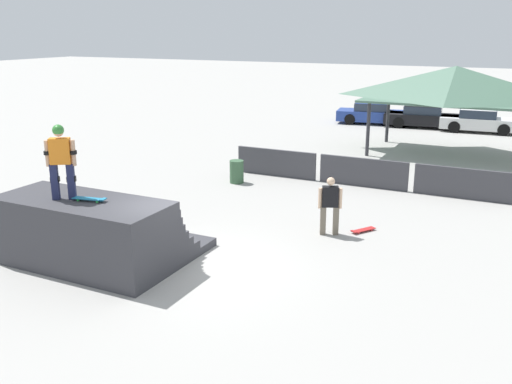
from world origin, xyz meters
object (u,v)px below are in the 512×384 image
at_px(skater_on_deck, 61,157).
at_px(parked_car_white, 479,121).
at_px(parked_car_blue, 373,114).
at_px(parked_car_black, 424,117).
at_px(skateboard_on_ground, 363,230).
at_px(skateboard_on_deck, 90,199).
at_px(bystander_walking, 330,203).
at_px(trash_bin, 237,172).

height_order(skater_on_deck, parked_car_white, skater_on_deck).
bearing_deg(parked_car_blue, parked_car_black, -10.51).
bearing_deg(skateboard_on_ground, parked_car_white, -151.45).
height_order(skateboard_on_deck, bystander_walking, skateboard_on_deck).
bearing_deg(skateboard_on_ground, bystander_walking, -20.44).
relative_size(skateboard_on_ground, trash_bin, 0.92).
relative_size(skateboard_on_deck, parked_car_white, 0.20).
height_order(parked_car_blue, parked_car_white, same).
bearing_deg(skateboard_on_deck, parked_car_white, 64.51).
bearing_deg(parked_car_white, parked_car_black, 173.01).
relative_size(skater_on_deck, skateboard_on_ground, 2.28).
bearing_deg(parked_car_blue, skater_on_deck, -101.81).
xyz_separation_m(skater_on_deck, parked_car_white, (7.01, 24.16, -2.10)).
xyz_separation_m(skateboard_on_ground, parked_car_blue, (-4.80, 18.95, 0.54)).
relative_size(bystander_walking, parked_car_blue, 0.37).
xyz_separation_m(skateboard_on_ground, trash_bin, (-5.74, 3.16, 0.37)).
height_order(bystander_walking, parked_car_black, bystander_walking).
relative_size(skater_on_deck, parked_car_white, 0.42).
bearing_deg(parked_car_black, skater_on_deck, -105.17).
xyz_separation_m(skateboard_on_deck, trash_bin, (-0.64, 8.45, -1.31)).
bearing_deg(skater_on_deck, bystander_walking, 12.45).
relative_size(skateboard_on_deck, bystander_walking, 0.51).
bearing_deg(parked_car_black, parked_car_white, -8.86).
distance_m(bystander_walking, parked_car_white, 19.45).
xyz_separation_m(bystander_walking, skateboard_on_ground, (0.79, 0.60, -0.86)).
distance_m(skateboard_on_ground, trash_bin, 6.56).
distance_m(bystander_walking, parked_car_black, 19.53).
bearing_deg(skateboard_on_deck, skater_on_deck, -179.64).
distance_m(parked_car_black, parked_car_white, 3.03).
bearing_deg(parked_car_white, skateboard_on_deck, -108.75).
height_order(skateboard_on_deck, trash_bin, skateboard_on_deck).
bearing_deg(trash_bin, parked_car_black, 75.88).
height_order(skater_on_deck, parked_car_blue, skater_on_deck).
distance_m(skater_on_deck, parked_car_black, 24.73).
xyz_separation_m(skater_on_deck, bystander_walking, (4.97, 4.82, -1.78)).
height_order(bystander_walking, parked_car_white, bystander_walking).
relative_size(parked_car_blue, parked_car_white, 1.06).
bearing_deg(parked_car_black, parked_car_blue, 173.16).
xyz_separation_m(bystander_walking, parked_car_white, (2.04, 19.34, -0.32)).
bearing_deg(trash_bin, bystander_walking, -37.33).
distance_m(skateboard_on_deck, parked_car_blue, 24.27).
bearing_deg(bystander_walking, parked_car_blue, -102.96).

